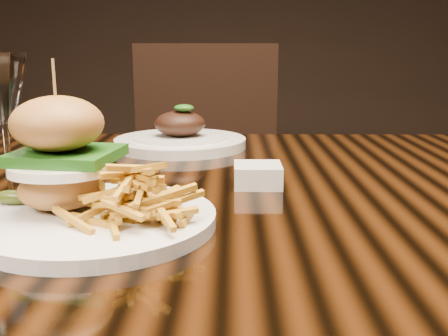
{
  "coord_description": "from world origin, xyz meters",
  "views": [
    {
      "loc": [
        0.01,
        -0.7,
        0.94
      ],
      "look_at": [
        -0.0,
        -0.14,
        0.81
      ],
      "focal_mm": 42.0,
      "sensor_mm": 36.0,
      "label": 1
    }
  ],
  "objects_px": {
    "burger_plate": "(91,185)",
    "chair_far": "(208,178)",
    "wine_glass": "(2,93)",
    "dining_table": "(226,239)",
    "far_dish": "(180,139)"
  },
  "relations": [
    {
      "from": "dining_table",
      "to": "chair_far",
      "type": "height_order",
      "value": "chair_far"
    },
    {
      "from": "dining_table",
      "to": "burger_plate",
      "type": "xyz_separation_m",
      "value": [
        -0.14,
        -0.16,
        0.12
      ]
    },
    {
      "from": "dining_table",
      "to": "wine_glass",
      "type": "distance_m",
      "value": 0.35
    },
    {
      "from": "burger_plate",
      "to": "wine_glass",
      "type": "height_order",
      "value": "wine_glass"
    },
    {
      "from": "burger_plate",
      "to": "far_dish",
      "type": "bearing_deg",
      "value": 104.59
    },
    {
      "from": "dining_table",
      "to": "chair_far",
      "type": "distance_m",
      "value": 0.9
    },
    {
      "from": "burger_plate",
      "to": "far_dish",
      "type": "xyz_separation_m",
      "value": [
        0.05,
        0.46,
        -0.03
      ]
    },
    {
      "from": "wine_glass",
      "to": "burger_plate",
      "type": "bearing_deg",
      "value": -36.81
    },
    {
      "from": "dining_table",
      "to": "far_dish",
      "type": "bearing_deg",
      "value": 107.49
    },
    {
      "from": "dining_table",
      "to": "chair_far",
      "type": "bearing_deg",
      "value": 94.34
    },
    {
      "from": "dining_table",
      "to": "wine_glass",
      "type": "xyz_separation_m",
      "value": [
        -0.27,
        -0.07,
        0.21
      ]
    },
    {
      "from": "dining_table",
      "to": "far_dish",
      "type": "distance_m",
      "value": 0.32
    },
    {
      "from": "burger_plate",
      "to": "far_dish",
      "type": "relative_size",
      "value": 1.02
    },
    {
      "from": "burger_plate",
      "to": "chair_far",
      "type": "distance_m",
      "value": 1.09
    },
    {
      "from": "burger_plate",
      "to": "chair_far",
      "type": "xyz_separation_m",
      "value": [
        0.08,
        1.05,
        -0.26
      ]
    }
  ]
}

